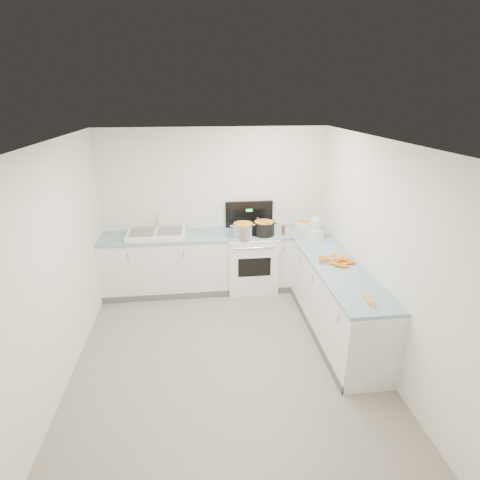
{
  "coord_description": "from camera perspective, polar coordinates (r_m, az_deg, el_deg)",
  "views": [
    {
      "loc": [
        -0.27,
        -3.71,
        2.92
      ],
      "look_at": [
        0.3,
        1.1,
        1.05
      ],
      "focal_mm": 28.0,
      "sensor_mm": 36.0,
      "label": 1
    }
  ],
  "objects": [
    {
      "name": "wall_back",
      "position": [
        5.95,
        -3.9,
        4.78
      ],
      "size": [
        3.5,
        0.0,
        2.5
      ],
      "primitive_type": null,
      "rotation": [
        1.57,
        0.0,
        0.0
      ],
      "color": "white",
      "rests_on": "ground"
    },
    {
      "name": "wall_front",
      "position": [
        2.41,
        1.75,
        -22.89
      ],
      "size": [
        3.5,
        0.0,
        2.5
      ],
      "primitive_type": null,
      "rotation": [
        -1.57,
        0.0,
        0.0
      ],
      "color": "white",
      "rests_on": "ground"
    },
    {
      "name": "wooden_spoon",
      "position": [
        5.65,
        3.7,
        2.87
      ],
      "size": [
        0.17,
        0.35,
        0.02
      ],
      "primitive_type": "cylinder",
      "rotation": [
        1.57,
        0.0,
        0.43
      ],
      "color": "#AD7A47",
      "rests_on": "black_pot"
    },
    {
      "name": "floor",
      "position": [
        4.73,
        -2.13,
        -17.04
      ],
      "size": [
        3.5,
        4.0,
        0.0
      ],
      "primitive_type": null,
      "color": "gray",
      "rests_on": "ground"
    },
    {
      "name": "counter_right",
      "position": [
        5.0,
        14.48,
        -8.94
      ],
      "size": [
        0.62,
        2.2,
        0.94
      ],
      "color": "white",
      "rests_on": "ground"
    },
    {
      "name": "spice_jar",
      "position": [
        5.69,
        7.33,
        1.05
      ],
      "size": [
        0.05,
        0.05,
        0.09
      ],
      "primitive_type": "cylinder",
      "color": "#E5B266",
      "rests_on": "counter_back"
    },
    {
      "name": "sink",
      "position": [
        5.78,
        -12.61,
        0.96
      ],
      "size": [
        0.86,
        0.52,
        0.31
      ],
      "color": "white",
      "rests_on": "counter_back"
    },
    {
      "name": "black_pot",
      "position": [
        5.69,
        3.67,
        1.69
      ],
      "size": [
        0.37,
        0.37,
        0.23
      ],
      "primitive_type": "cylinder",
      "rotation": [
        0.0,
        0.0,
        -0.2
      ],
      "color": "black",
      "rests_on": "stove"
    },
    {
      "name": "peelings",
      "position": [
        5.77,
        -14.88,
        1.12
      ],
      "size": [
        0.23,
        0.19,
        0.01
      ],
      "color": "tan",
      "rests_on": "sink"
    },
    {
      "name": "steel_pot",
      "position": [
        5.59,
        0.51,
        1.41
      ],
      "size": [
        0.41,
        0.41,
        0.23
      ],
      "primitive_type": "cylinder",
      "rotation": [
        0.0,
        0.0,
        0.37
      ],
      "color": "silver",
      "rests_on": "stove"
    },
    {
      "name": "counter_back",
      "position": [
        5.94,
        -3.56,
        -3.26
      ],
      "size": [
        3.5,
        0.62,
        0.94
      ],
      "color": "white",
      "rests_on": "ground"
    },
    {
      "name": "wall_right",
      "position": [
        4.54,
        20.23,
        -1.84
      ],
      "size": [
        0.0,
        4.0,
        2.5
      ],
      "primitive_type": null,
      "rotation": [
        1.57,
        0.0,
        -1.57
      ],
      "color": "white",
      "rests_on": "ground"
    },
    {
      "name": "ceiling",
      "position": [
        3.74,
        -2.66,
        14.64
      ],
      "size": [
        3.5,
        4.0,
        0.0
      ],
      "primitive_type": null,
      "rotation": [
        3.14,
        0.0,
        0.0
      ],
      "color": "white",
      "rests_on": "ground"
    },
    {
      "name": "peeled_carrots",
      "position": [
        4.09,
        19.2,
        -8.82
      ],
      "size": [
        0.1,
        0.3,
        0.04
      ],
      "color": "orange",
      "rests_on": "counter_right"
    },
    {
      "name": "extract_bottle",
      "position": [
        5.74,
        6.58,
        1.45
      ],
      "size": [
        0.05,
        0.05,
        0.12
      ],
      "primitive_type": "cylinder",
      "color": "#593319",
      "rests_on": "counter_back"
    },
    {
      "name": "food_processor",
      "position": [
        5.6,
        11.39,
        1.59
      ],
      "size": [
        0.21,
        0.24,
        0.35
      ],
      "color": "white",
      "rests_on": "counter_right"
    },
    {
      "name": "carrot_pile",
      "position": [
        4.89,
        14.78,
        -3.08
      ],
      "size": [
        0.47,
        0.41,
        0.09
      ],
      "color": "orange",
      "rests_on": "counter_right"
    },
    {
      "name": "mixing_bowl",
      "position": [
        6.03,
        9.6,
        2.24
      ],
      "size": [
        0.27,
        0.27,
        0.12
      ],
      "primitive_type": "cylinder",
      "rotation": [
        0.0,
        0.0,
        0.04
      ],
      "color": "white",
      "rests_on": "counter_back"
    },
    {
      "name": "stove",
      "position": [
        5.98,
        1.72,
        -3.04
      ],
      "size": [
        0.76,
        0.65,
        1.36
      ],
      "color": "white",
      "rests_on": "ground"
    },
    {
      "name": "wall_left",
      "position": [
        4.33,
        -26.19,
        -3.9
      ],
      "size": [
        0.0,
        4.0,
        2.5
      ],
      "primitive_type": null,
      "rotation": [
        1.57,
        0.0,
        1.57
      ],
      "color": "white",
      "rests_on": "ground"
    }
  ]
}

